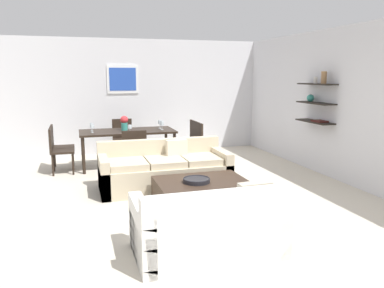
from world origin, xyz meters
TOP-DOWN VIEW (x-y plane):
  - ground_plane at (0.00, 0.00)m, footprint 18.00×18.00m
  - back_wall_unit at (0.29, 3.53)m, footprint 8.40×0.09m
  - right_wall_shelf_unit at (3.03, 0.60)m, footprint 0.34×8.20m
  - sofa_beige at (-0.08, 0.34)m, footprint 2.12×0.90m
  - loveseat_white at (-0.15, -2.13)m, footprint 1.54×0.90m
  - coffee_table at (0.24, -0.77)m, footprint 1.29×1.08m
  - decorative_bowl at (0.14, -0.76)m, footprint 0.38×0.38m
  - dining_table at (-0.46, 2.06)m, footprint 1.90×0.89m
  - dining_chair_left_near at (-1.81, 1.86)m, footprint 0.44×0.44m
  - dining_chair_right_near at (0.90, 1.86)m, footprint 0.44×0.44m
  - dining_chair_head at (-0.46, 2.91)m, footprint 0.44×0.44m
  - dining_chair_foot at (-0.46, 1.21)m, footprint 0.44×0.44m
  - dining_chair_right_far at (0.90, 2.26)m, footprint 0.44×0.44m
  - dining_chair_left_far at (-1.81, 2.26)m, footprint 0.44×0.44m
  - wine_glass_right_far at (0.24, 2.17)m, footprint 0.07×0.07m
  - wine_glass_left_far at (-1.16, 2.17)m, footprint 0.06×0.06m
  - wine_glass_left_near at (-1.16, 1.95)m, footprint 0.07×0.07m
  - wine_glass_right_near at (0.24, 1.95)m, footprint 0.07×0.07m
  - wine_glass_foot at (-0.46, 1.68)m, footprint 0.08×0.08m
  - wine_glass_head at (-0.46, 2.44)m, footprint 0.07×0.07m
  - centerpiece_vase at (-0.51, 2.10)m, footprint 0.16×0.16m

SIDE VIEW (x-z plane):
  - ground_plane at x=0.00m, z-range 0.00..0.00m
  - coffee_table at x=0.24m, z-range 0.00..0.38m
  - sofa_beige at x=-0.08m, z-range -0.10..0.68m
  - loveseat_white at x=-0.15m, z-range -0.10..0.68m
  - decorative_bowl at x=0.14m, z-range 0.38..0.44m
  - dining_chair_left_near at x=-1.81m, z-range 0.06..0.94m
  - dining_chair_right_near at x=0.90m, z-range 0.06..0.94m
  - dining_chair_head at x=-0.46m, z-range 0.06..0.94m
  - dining_chair_foot at x=-0.46m, z-range 0.06..0.94m
  - dining_chair_right_far at x=0.90m, z-range 0.06..0.94m
  - dining_chair_left_far at x=-1.81m, z-range 0.06..0.94m
  - dining_table at x=-0.46m, z-range 0.31..1.06m
  - wine_glass_head at x=-0.46m, z-range 0.78..0.94m
  - wine_glass_left_far at x=-1.16m, z-range 0.78..0.95m
  - wine_glass_foot at x=-0.46m, z-range 0.79..0.95m
  - wine_glass_left_near at x=-1.16m, z-range 0.79..0.95m
  - wine_glass_right_far at x=0.24m, z-range 0.79..0.96m
  - wine_glass_right_near at x=0.24m, z-range 0.79..0.98m
  - centerpiece_vase at x=-0.51m, z-range 0.76..1.06m
  - right_wall_shelf_unit at x=3.03m, z-range 0.00..2.70m
  - back_wall_unit at x=0.29m, z-range 0.00..2.70m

